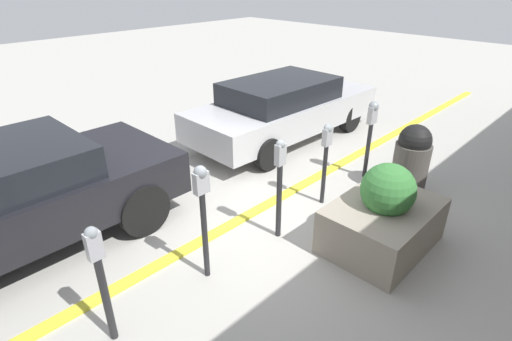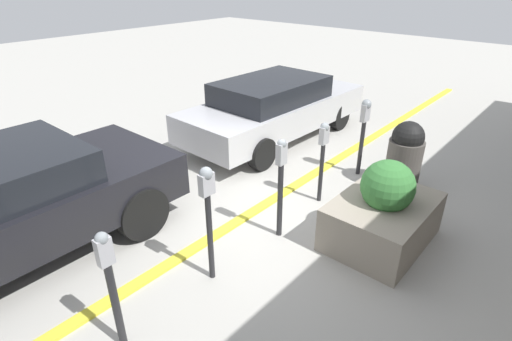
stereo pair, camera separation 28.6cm
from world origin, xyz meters
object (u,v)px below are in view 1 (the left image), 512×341
(parked_car_middle, at_px, (284,108))
(trash_bin, at_px, (411,159))
(parking_meter_second, at_px, (203,204))
(parking_meter_middle, at_px, (280,179))
(planter_box, at_px, (383,217))
(parking_meter_nearest, at_px, (100,274))
(parked_car_front, at_px, (10,197))
(parking_meter_farthest, at_px, (371,126))
(parking_meter_fourth, at_px, (326,151))

(parked_car_middle, xyz_separation_m, trash_bin, (-0.31, -3.04, -0.12))
(trash_bin, bearing_deg, parked_car_middle, 84.15)
(parking_meter_second, relative_size, trash_bin, 1.26)
(parking_meter_middle, height_order, trash_bin, parking_meter_middle)
(parking_meter_middle, bearing_deg, parking_meter_second, 176.18)
(planter_box, relative_size, trash_bin, 1.30)
(parking_meter_nearest, xyz_separation_m, trash_bin, (4.97, -0.76, -0.24))
(planter_box, height_order, parked_car_middle, parked_car_middle)
(parking_meter_second, bearing_deg, parking_meter_nearest, -178.16)
(trash_bin, bearing_deg, parking_meter_second, 167.81)
(parked_car_front, bearing_deg, trash_bin, -30.99)
(parked_car_front, height_order, trash_bin, parked_car_front)
(parking_meter_middle, bearing_deg, parked_car_front, 138.56)
(parking_meter_second, xyz_separation_m, parking_meter_farthest, (3.68, -0.01, -0.04))
(parked_car_middle, bearing_deg, parking_meter_second, -149.31)
(parking_meter_nearest, distance_m, planter_box, 3.53)
(parked_car_middle, bearing_deg, trash_bin, -94.35)
(parking_meter_nearest, distance_m, parked_car_front, 2.26)
(parked_car_front, bearing_deg, planter_box, -45.51)
(parking_meter_middle, xyz_separation_m, parked_car_front, (-2.60, 2.30, -0.12))
(parking_meter_middle, distance_m, trash_bin, 2.60)
(planter_box, xyz_separation_m, trash_bin, (1.67, 0.42, 0.15))
(parked_car_front, xyz_separation_m, trash_bin, (5.08, -3.02, -0.19))
(parking_meter_fourth, xyz_separation_m, parked_car_front, (-3.77, 2.21, -0.12))
(parking_meter_fourth, bearing_deg, parked_car_middle, 54.13)
(parking_meter_fourth, bearing_deg, trash_bin, -31.64)
(parking_meter_second, bearing_deg, trash_bin, -12.19)
(parking_meter_nearest, bearing_deg, parked_car_front, 92.68)
(parking_meter_nearest, relative_size, planter_box, 0.88)
(parking_meter_second, xyz_separation_m, trash_bin, (3.70, -0.80, -0.43))
(parking_meter_nearest, distance_m, parking_meter_middle, 2.50)
(parked_car_middle, relative_size, trash_bin, 3.82)
(parking_meter_second, relative_size, parked_car_front, 0.36)
(parked_car_front, relative_size, trash_bin, 3.53)
(planter_box, relative_size, parked_car_front, 0.37)
(parking_meter_middle, bearing_deg, parked_car_middle, 39.80)
(parking_meter_middle, relative_size, trash_bin, 1.23)
(trash_bin, bearing_deg, parking_meter_middle, 163.84)
(parking_meter_fourth, height_order, trash_bin, parking_meter_fourth)
(parking_meter_second, height_order, parking_meter_middle, parking_meter_second)
(parking_meter_second, height_order, parking_meter_farthest, parking_meter_second)
(planter_box, xyz_separation_m, parked_car_middle, (1.98, 3.46, 0.27))
(parking_meter_fourth, height_order, parking_meter_farthest, parking_meter_farthest)
(parking_meter_nearest, height_order, parked_car_middle, parking_meter_nearest)
(parking_meter_farthest, height_order, parked_car_front, parked_car_front)
(parking_meter_fourth, relative_size, planter_box, 0.87)
(parking_meter_nearest, height_order, trash_bin, parking_meter_nearest)
(parking_meter_middle, distance_m, parked_car_front, 3.47)
(parking_meter_second, xyz_separation_m, parked_car_middle, (4.01, 2.24, -0.31))
(parking_meter_nearest, relative_size, parking_meter_middle, 0.93)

